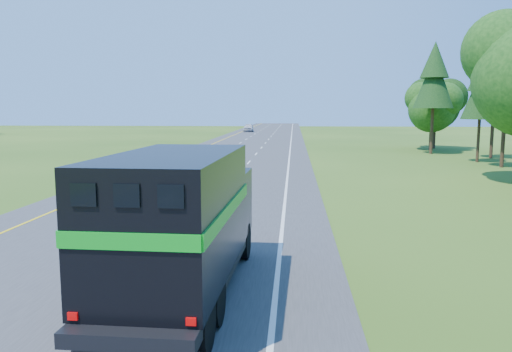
% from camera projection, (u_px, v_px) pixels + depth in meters
% --- Properties ---
extents(road, '(15.00, 260.00, 0.04)m').
position_uv_depth(road, '(233.00, 159.00, 48.84)').
color(road, '#38383A').
rests_on(road, ground).
extents(lane_markings, '(11.15, 260.00, 0.01)m').
position_uv_depth(lane_markings, '(233.00, 159.00, 48.84)').
color(lane_markings, yellow).
rests_on(lane_markings, road).
extents(horse_truck, '(2.92, 8.63, 3.79)m').
position_uv_depth(horse_truck, '(182.00, 220.00, 12.70)').
color(horse_truck, black).
rests_on(horse_truck, road).
extents(white_suv, '(2.89, 5.97, 1.64)m').
position_uv_depth(white_suv, '(160.00, 168.00, 34.59)').
color(white_suv, silver).
rests_on(white_suv, road).
extents(far_car, '(2.35, 5.32, 1.78)m').
position_uv_depth(far_car, '(249.00, 128.00, 109.80)').
color(far_car, silver).
rests_on(far_car, road).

